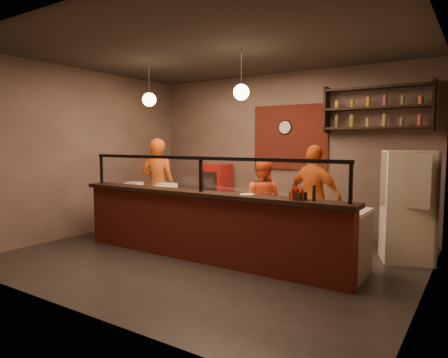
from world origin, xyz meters
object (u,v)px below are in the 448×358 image
Objects in this scene: wall_clock at (285,127)px; red_cooler at (216,194)px; cook_left at (158,185)px; pizza_dough at (247,201)px; cook_mid at (262,202)px; pepper_mill at (314,193)px; condiment_caddy at (298,196)px; cook_right at (314,197)px; fridge at (408,206)px.

wall_clock reaches higher than red_cooler.
cook_left is 3.44× the size of pizza_dough.
pepper_mill is at bearing 130.07° from cook_mid.
wall_clock is 3.28m from condiment_caddy.
cook_right is 9.63× the size of condiment_caddy.
condiment_caddy is (1.46, -2.77, -0.99)m from wall_clock.
pepper_mill is at bearing -19.89° from pizza_dough.
fridge is 2.02m from condiment_caddy.
fridge reaches higher than pepper_mill.
wall_clock is 0.23× the size of red_cooler.
red_cooler is 2.82m from pizza_dough.
wall_clock is 2.99m from fridge.
cook_left reaches higher than pizza_dough.
red_cooler is at bearing -168.31° from wall_clock.
red_cooler is at bearing 140.27° from condiment_caddy.
cook_left is 10.29× the size of condiment_caddy.
wall_clock is 0.55× the size of pizza_dough.
cook_right reaches higher than condiment_caddy.
cook_right is 1.78m from pepper_mill.
cook_right is 2.69m from red_cooler.
fridge reaches higher than condiment_caddy.
pizza_dough is (1.95, -2.02, 0.25)m from red_cooler.
cook_right is (3.11, 0.45, -0.06)m from cook_left.
cook_right reaches higher than pizza_dough.
condiment_caddy is at bearing 178.42° from pepper_mill.
fridge is at bearing -22.89° from wall_clock.
cook_mid is at bearing -81.58° from wall_clock.
condiment_caddy is (1.25, -1.39, 0.36)m from cook_mid.
red_cooler is (0.55, 1.27, -0.28)m from cook_left.
fridge is 1.27× the size of red_cooler.
fridge is 8.36× the size of pepper_mill.
wall_clock reaches higher than condiment_caddy.
cook_mid is 0.86× the size of cook_right.
cook_left reaches higher than cook_mid.
cook_mid reaches higher than pizza_dough.
wall_clock is at bearing 12.50° from red_cooler.
cook_mid reaches higher than pepper_mill.
wall_clock is 0.18× the size of fridge.
cook_mid is at bearing 132.11° from condiment_caddy.
cook_right is at bearing 103.66° from condiment_caddy.
condiment_caddy is at bearing -23.37° from pizza_dough.
cook_left reaches higher than pepper_mill.
wall_clock reaches higher than fridge.
fridge is at bearing 64.23° from pepper_mill.
cook_left is 1.07× the size of cook_right.
pepper_mill is (3.72, -1.20, 0.22)m from cook_left.
cook_left is at bearing 163.20° from pizza_dough.
cook_left is 2.61m from pizza_dough.
fridge is at bearing -9.75° from red_cooler.
cook_mid is 2.32m from fridge.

